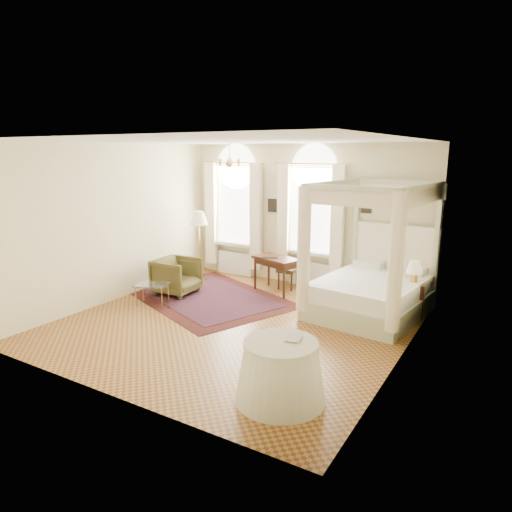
{
  "coord_description": "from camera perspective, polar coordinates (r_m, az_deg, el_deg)",
  "views": [
    {
      "loc": [
        4.43,
        -6.67,
        3.11
      ],
      "look_at": [
        0.21,
        0.4,
        1.23
      ],
      "focal_mm": 32.0,
      "sensor_mm": 36.0,
      "label": 1
    }
  ],
  "objects": [
    {
      "name": "oriental_rug",
      "position": [
        10.06,
        -5.95,
        -5.16
      ],
      "size": [
        4.23,
        3.68,
        0.01
      ],
      "color": "#431410",
      "rests_on": "ground"
    },
    {
      "name": "writing_desk",
      "position": [
        10.24,
        2.53,
        -0.82
      ],
      "size": [
        1.19,
        0.86,
        0.8
      ],
      "color": "#351A0E",
      "rests_on": "ground"
    },
    {
      "name": "book",
      "position": [
        5.9,
        3.8,
        -10.12
      ],
      "size": [
        0.24,
        0.29,
        0.02
      ],
      "primitive_type": "imported",
      "rotation": [
        0.0,
        0.0,
        0.21
      ],
      "color": "black",
      "rests_on": "side_table"
    },
    {
      "name": "coffee_table",
      "position": [
        9.68,
        -12.89,
        -3.71
      ],
      "size": [
        0.77,
        0.66,
        0.44
      ],
      "color": "white",
      "rests_on": "ground"
    },
    {
      "name": "nightstand_lamp",
      "position": [
        9.11,
        19.18,
        -1.47
      ],
      "size": [
        0.31,
        0.31,
        0.45
      ],
      "color": "#BD923F",
      "rests_on": "nightstand"
    },
    {
      "name": "stool",
      "position": [
        10.57,
        4.01,
        -1.95
      ],
      "size": [
        0.46,
        0.46,
        0.49
      ],
      "color": "#4B3B20",
      "rests_on": "ground"
    },
    {
      "name": "window_right",
      "position": [
        10.57,
        6.86,
        3.96
      ],
      "size": [
        1.62,
        0.27,
        3.29
      ],
      "color": "white",
      "rests_on": "room_walls"
    },
    {
      "name": "room_walls",
      "position": [
        8.09,
        -2.73,
        4.83
      ],
      "size": [
        6.0,
        6.0,
        6.0
      ],
      "color": "beige",
      "rests_on": "ground"
    },
    {
      "name": "chandelier",
      "position": [
        9.51,
        -3.34,
        11.63
      ],
      "size": [
        0.51,
        0.45,
        0.5
      ],
      "color": "#BD923F",
      "rests_on": "room_walls"
    },
    {
      "name": "side_table",
      "position": [
        5.97,
        3.08,
        -14.23
      ],
      "size": [
        1.17,
        1.17,
        0.8
      ],
      "color": "white",
      "rests_on": "ground"
    },
    {
      "name": "armchair",
      "position": [
        10.35,
        -9.89,
        -2.47
      ],
      "size": [
        0.94,
        0.92,
        0.81
      ],
      "primitive_type": "imported",
      "rotation": [
        0.0,
        0.0,
        1.63
      ],
      "color": "#47411E",
      "rests_on": "ground"
    },
    {
      "name": "canopy_bed",
      "position": [
        9.11,
        14.08,
        -3.62
      ],
      "size": [
        2.19,
        2.58,
        2.56
      ],
      "color": "#B6BA97",
      "rests_on": "ground"
    },
    {
      "name": "window_left",
      "position": [
        11.57,
        -2.7,
        4.81
      ],
      "size": [
        1.62,
        0.27,
        3.29
      ],
      "color": "white",
      "rests_on": "room_walls"
    },
    {
      "name": "laptop",
      "position": [
        10.23,
        1.84,
        -0.07
      ],
      "size": [
        0.41,
        0.35,
        0.03
      ],
      "primitive_type": "imported",
      "rotation": [
        0.0,
        0.0,
        3.56
      ],
      "color": "black",
      "rests_on": "writing_desk"
    },
    {
      "name": "floor_lamp",
      "position": [
        11.14,
        -7.17,
        4.28
      ],
      "size": [
        0.44,
        0.44,
        1.71
      ],
      "color": "#BD923F",
      "rests_on": "ground"
    },
    {
      "name": "wall_pictures",
      "position": [
        10.65,
        6.58,
        6.22
      ],
      "size": [
        2.54,
        0.03,
        0.39
      ],
      "color": "black",
      "rests_on": "room_walls"
    },
    {
      "name": "ground",
      "position": [
        8.59,
        -2.59,
        -8.35
      ],
      "size": [
        6.0,
        6.0,
        0.0
      ],
      "primitive_type": "plane",
      "color": "olive",
      "rests_on": "ground"
    },
    {
      "name": "nightstand",
      "position": [
        9.34,
        18.79,
        -5.14
      ],
      "size": [
        0.54,
        0.5,
        0.66
      ],
      "primitive_type": "cube",
      "rotation": [
        0.0,
        0.0,
        0.19
      ],
      "color": "#351A0E",
      "rests_on": "ground"
    }
  ]
}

